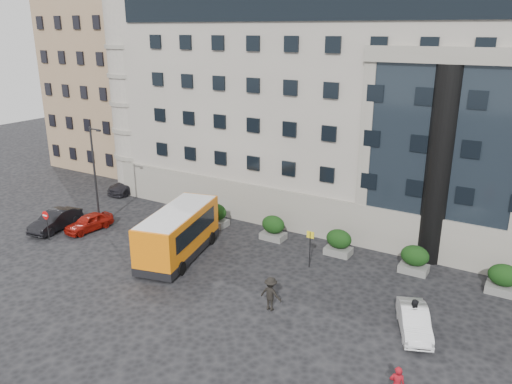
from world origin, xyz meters
TOP-DOWN VIEW (x-y plane):
  - ground at (0.00, 0.00)m, footprint 120.00×120.00m
  - civic_building at (6.00, 22.00)m, footprint 44.00×24.00m
  - entrance_column at (12.00, 10.30)m, footprint 1.80×1.80m
  - apartment_near at (-24.00, 20.00)m, footprint 14.00×14.00m
  - apartment_far at (-27.00, 38.00)m, footprint 13.00×13.00m
  - hedge_a at (-4.00, 7.80)m, footprint 1.80×1.26m
  - hedge_b at (1.20, 7.80)m, footprint 1.80×1.26m
  - hedge_c at (6.40, 7.80)m, footprint 1.80×1.26m
  - hedge_d at (11.60, 7.80)m, footprint 1.80×1.26m
  - hedge_e at (16.80, 7.80)m, footprint 1.80×1.26m
  - street_lamp at (-11.94, 3.00)m, footprint 1.16×0.18m
  - bus_stop_sign at (5.50, 5.00)m, footprint 0.50×0.08m
  - no_entry_sign at (-13.00, -1.04)m, footprint 0.64×0.16m
  - minibus at (-2.96, 1.91)m, footprint 4.52×8.36m
  - red_truck at (-17.56, 18.40)m, footprint 3.11×5.66m
  - parked_car_a at (-11.95, 1.90)m, footprint 1.96×4.01m
  - parked_car_b at (-14.37, 0.71)m, footprint 2.33×4.77m
  - parked_car_c at (-16.18, 10.90)m, footprint 2.47×5.30m
  - parked_car_d at (-17.00, 13.84)m, footprint 2.29×4.51m
  - white_taxi at (13.32, 1.00)m, footprint 2.81×4.22m
  - pedestrian_b at (13.18, 1.26)m, footprint 0.95×0.80m
  - pedestrian_c at (5.89, -0.91)m, footprint 1.29×0.75m

SIDE VIEW (x-z plane):
  - ground at x=0.00m, z-range 0.00..0.00m
  - parked_car_d at x=-17.00m, z-range 0.00..1.22m
  - white_taxi at x=13.32m, z-range 0.00..1.31m
  - parked_car_a at x=-11.95m, z-range 0.00..1.32m
  - parked_car_c at x=-16.18m, z-range 0.00..1.50m
  - parked_car_b at x=-14.37m, z-range 0.00..1.51m
  - pedestrian_b at x=13.18m, z-range 0.00..1.74m
  - hedge_a at x=-4.00m, z-range 0.01..1.85m
  - hedge_b at x=1.20m, z-range 0.01..1.85m
  - hedge_c at x=6.40m, z-range 0.01..1.85m
  - hedge_d at x=11.60m, z-range 0.01..1.85m
  - hedge_e at x=16.80m, z-range 0.01..1.85m
  - pedestrian_c at x=5.89m, z-range 0.00..1.98m
  - red_truck at x=-17.56m, z-range 0.03..2.94m
  - no_entry_sign at x=-13.00m, z-range 0.49..2.81m
  - bus_stop_sign at x=5.50m, z-range 0.47..2.99m
  - minibus at x=-2.96m, z-range 0.17..3.48m
  - street_lamp at x=-11.94m, z-range 0.37..8.37m
  - entrance_column at x=12.00m, z-range 0.00..13.00m
  - civic_building at x=6.00m, z-range 0.00..18.00m
  - apartment_near at x=-24.00m, z-range 0.00..20.00m
  - apartment_far at x=-27.00m, z-range 0.00..22.00m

